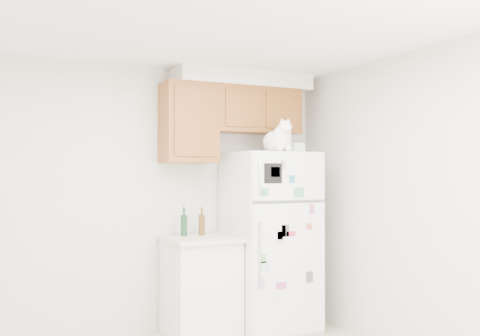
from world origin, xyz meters
TOP-DOWN VIEW (x-y plane):
  - room_shell at (0.12, 0.24)m, footprint 3.84×4.04m
  - refrigerator at (1.25, 1.61)m, footprint 0.76×0.78m
  - base_counter at (0.56, 1.68)m, footprint 0.64×0.64m
  - cat at (1.24, 1.41)m, footprint 0.30×0.44m
  - storage_box_back at (1.38, 1.76)m, footprint 0.20×0.17m
  - storage_box_front at (1.46, 1.48)m, footprint 0.17×0.14m
  - bottle_green at (0.44, 1.79)m, footprint 0.06×0.06m
  - bottle_amber at (0.62, 1.79)m, footprint 0.06×0.06m

SIDE VIEW (x-z plane):
  - base_counter at x=0.56m, z-range 0.00..0.92m
  - refrigerator at x=1.25m, z-range 0.00..1.70m
  - bottle_amber at x=0.62m, z-range 0.92..1.18m
  - bottle_green at x=0.44m, z-range 0.92..1.19m
  - room_shell at x=0.12m, z-range 0.41..2.93m
  - storage_box_front at x=1.46m, z-range 1.70..1.79m
  - storage_box_back at x=1.38m, z-range 1.70..1.80m
  - cat at x=1.24m, z-range 1.66..1.97m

